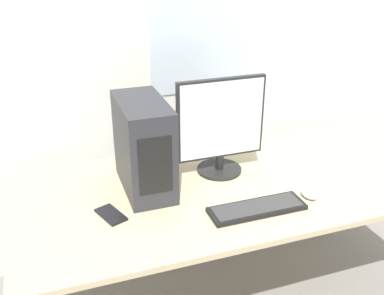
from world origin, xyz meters
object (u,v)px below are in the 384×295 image
(pc_tower, at_px, (144,146))
(cell_phone, at_px, (111,215))
(monitor_main, at_px, (221,126))
(mouse, at_px, (309,194))
(keyboard, at_px, (257,208))

(pc_tower, relative_size, cell_phone, 2.50)
(monitor_main, distance_m, cell_phone, 0.68)
(mouse, bearing_deg, monitor_main, 128.45)
(pc_tower, distance_m, monitor_main, 0.40)
(pc_tower, height_order, mouse, pc_tower)
(keyboard, xyz_separation_m, mouse, (0.28, 0.02, 0.00))
(monitor_main, xyz_separation_m, mouse, (0.29, -0.37, -0.23))
(keyboard, xyz_separation_m, cell_phone, (-0.61, 0.17, -0.01))
(pc_tower, bearing_deg, cell_phone, -136.51)
(monitor_main, height_order, cell_phone, monitor_main)
(mouse, distance_m, cell_phone, 0.90)
(pc_tower, distance_m, keyboard, 0.59)
(monitor_main, height_order, mouse, monitor_main)
(keyboard, bearing_deg, cell_phone, 164.44)
(pc_tower, distance_m, mouse, 0.80)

